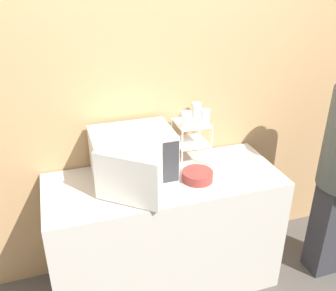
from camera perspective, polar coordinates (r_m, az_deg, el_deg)
The scene contains 8 objects.
wall_back at distance 2.58m, azimuth -2.96°, elevation 6.81°, with size 8.00×0.06×2.60m.
counter at distance 2.71m, azimuth -0.50°, elevation -13.11°, with size 1.55×0.63×0.88m.
microwave at distance 2.40m, azimuth -5.45°, elevation -1.52°, with size 0.54×0.64×0.32m.
dish_rack at distance 2.57m, azimuth 3.56°, elevation 1.84°, with size 0.22×0.23×0.30m.
glass_front_left at distance 2.44m, azimuth 2.76°, elevation 3.99°, with size 0.07×0.07×0.11m.
glass_back_right at distance 2.60m, azimuth 4.38°, elevation 5.36°, with size 0.07×0.07×0.11m.
glass_front_right at distance 2.48m, azimuth 5.61°, elevation 4.28°, with size 0.07×0.07×0.11m.
bowl at distance 2.43m, azimuth 4.51°, elevation -4.63°, with size 0.20×0.20×0.06m.
Camera 1 is at (-0.62, -1.68, 2.16)m, focal length 40.00 mm.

